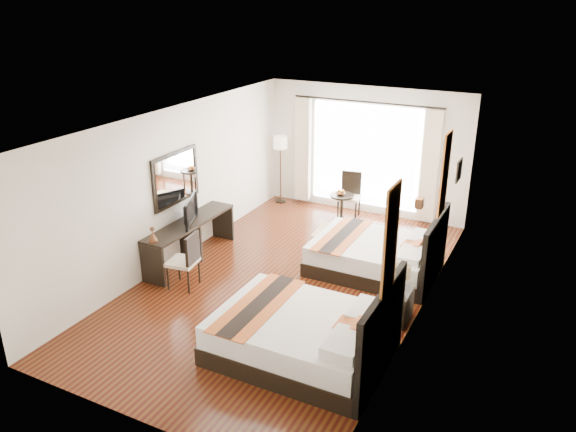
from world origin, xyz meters
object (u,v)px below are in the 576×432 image
at_px(nightstand, 396,305).
at_px(floor_lamp, 280,147).
at_px(bed_near, 306,335).
at_px(fruit_bowl, 341,194).
at_px(television, 187,211).
at_px(console_desk, 191,240).
at_px(table_lamp, 402,273).
at_px(bed_far, 378,255).
at_px(vase, 396,290).
at_px(window_chair, 349,204).
at_px(desk_chair, 185,270).
at_px(side_table, 342,208).

height_order(nightstand, floor_lamp, floor_lamp).
relative_size(bed_near, fruit_bowl, 11.27).
relative_size(nightstand, television, 0.61).
distance_m(nightstand, console_desk, 3.98).
distance_m(table_lamp, console_desk, 4.03).
bearing_deg(bed_far, vase, -63.08).
bearing_deg(window_chair, fruit_bowl, -26.69).
bearing_deg(desk_chair, bed_near, 153.84).
relative_size(side_table, fruit_bowl, 2.92).
bearing_deg(side_table, television, -119.58).
relative_size(television, fruit_bowl, 4.12).
bearing_deg(television, table_lamp, -115.23).
relative_size(bed_far, console_desk, 0.97).
distance_m(desk_chair, side_table, 4.10).
relative_size(television, window_chair, 0.84).
bearing_deg(vase, television, 175.24).
bearing_deg(bed_near, vase, 57.83).
xyz_separation_m(television, window_chair, (1.82, 3.36, -0.69)).
bearing_deg(side_table, bed_near, -73.80).
relative_size(table_lamp, vase, 2.91).
bearing_deg(floor_lamp, bed_far, -36.66).
height_order(bed_near, fruit_bowl, bed_near).
bearing_deg(console_desk, bed_near, -28.89).
bearing_deg(vase, fruit_bowl, 123.47).
relative_size(bed_near, vase, 17.59).
bearing_deg(bed_far, floor_lamp, 143.34).
xyz_separation_m(bed_near, window_chair, (-1.32, 5.02, -0.03)).
bearing_deg(floor_lamp, console_desk, -90.91).
relative_size(television, side_table, 1.41).
distance_m(bed_far, vase, 1.71).
xyz_separation_m(television, floor_lamp, (0.04, 3.53, 0.33)).
distance_m(table_lamp, television, 4.00).
distance_m(console_desk, desk_chair, 1.04).
distance_m(table_lamp, fruit_bowl, 3.93).
bearing_deg(floor_lamp, table_lamp, -42.93).
xyz_separation_m(console_desk, side_table, (1.77, 3.01, -0.08)).
xyz_separation_m(bed_near, vase, (0.84, 1.33, 0.23)).
bearing_deg(vase, nightstand, 100.05).
relative_size(console_desk, window_chair, 2.21).
xyz_separation_m(table_lamp, vase, (-0.02, -0.19, -0.19)).
distance_m(vase, console_desk, 4.02).
xyz_separation_m(vase, desk_chair, (-3.47, -0.49, -0.27)).
distance_m(console_desk, floor_lamp, 3.59).
distance_m(floor_lamp, fruit_bowl, 1.89).
height_order(side_table, window_chair, window_chair).
bearing_deg(bed_near, bed_far, 88.51).
xyz_separation_m(bed_near, side_table, (-1.38, 4.75, -0.04)).
xyz_separation_m(bed_near, bed_far, (0.07, 2.84, -0.02)).
bearing_deg(television, nightstand, -116.28).
xyz_separation_m(table_lamp, fruit_bowl, (-2.27, 3.21, -0.14)).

